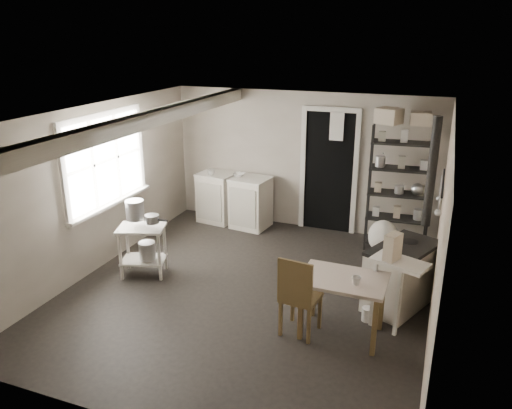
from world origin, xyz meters
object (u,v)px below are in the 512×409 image
(stockpot, at_px, (135,210))
(work_table, at_px, (342,304))
(base_cabinets, at_px, (234,198))
(flour_sack, at_px, (383,238))
(prep_table, at_px, (143,248))
(chair, at_px, (301,293))
(stove, at_px, (402,272))
(shelf_rack, at_px, (399,191))

(stockpot, height_order, work_table, stockpot)
(base_cabinets, bearing_deg, work_table, -40.65)
(flour_sack, bearing_deg, work_table, -93.30)
(prep_table, relative_size, chair, 0.74)
(stockpot, xyz_separation_m, work_table, (2.93, -0.47, -0.56))
(prep_table, height_order, stove, stove)
(flour_sack, bearing_deg, shelf_rack, 51.59)
(prep_table, relative_size, work_table, 0.77)
(base_cabinets, height_order, work_table, base_cabinets)
(prep_table, distance_m, chair, 2.49)
(stockpot, height_order, shelf_rack, shelf_rack)
(stockpot, xyz_separation_m, chair, (2.50, -0.59, -0.45))
(stockpot, bearing_deg, stove, 6.98)
(base_cabinets, distance_m, work_table, 3.66)
(stockpot, relative_size, stove, 0.27)
(base_cabinets, relative_size, stove, 1.34)
(prep_table, xyz_separation_m, base_cabinets, (0.40, 2.24, 0.06))
(stockpot, distance_m, shelf_rack, 3.86)
(stockpot, bearing_deg, flour_sack, 31.95)
(work_table, bearing_deg, prep_table, 170.66)
(prep_table, height_order, flour_sack, prep_table)
(shelf_rack, relative_size, flour_sack, 3.70)
(shelf_rack, distance_m, flour_sack, 0.75)
(shelf_rack, bearing_deg, prep_table, -150.96)
(prep_table, height_order, stockpot, stockpot)
(prep_table, xyz_separation_m, shelf_rack, (3.15, 2.11, 0.55))
(chair, bearing_deg, stockpot, 173.46)
(base_cabinets, height_order, chair, chair)
(prep_table, xyz_separation_m, stove, (3.39, 0.43, 0.04))
(prep_table, xyz_separation_m, flour_sack, (2.99, 1.91, -0.16))
(stockpot, bearing_deg, work_table, -9.11)
(stove, xyz_separation_m, flour_sack, (-0.40, 1.49, -0.20))
(work_table, height_order, chair, chair)
(base_cabinets, xyz_separation_m, shelf_rack, (2.75, -0.13, 0.49))
(base_cabinets, relative_size, flour_sack, 2.53)
(prep_table, distance_m, base_cabinets, 2.27)
(stockpot, distance_m, base_cabinets, 2.34)
(stove, xyz_separation_m, work_table, (-0.54, -0.90, -0.06))
(prep_table, relative_size, base_cabinets, 0.53)
(stove, relative_size, flour_sack, 1.88)
(prep_table, xyz_separation_m, chair, (2.42, -0.59, 0.08))
(prep_table, height_order, shelf_rack, shelf_rack)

